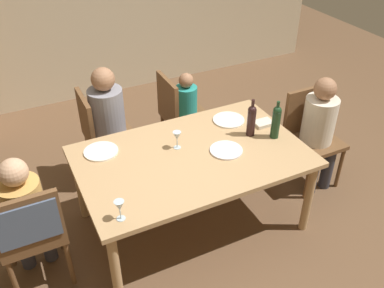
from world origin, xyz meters
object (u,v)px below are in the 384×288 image
(dining_table, at_px, (192,162))
(person_child_small, at_px, (188,107))
(person_woman_host, at_px, (111,116))
(wine_bottle_dark_red, at_px, (276,121))
(wine_glass_centre, at_px, (177,137))
(chair_right_end, at_px, (310,131))
(dinner_plate_host, at_px, (229,120))
(person_man_bearded, at_px, (320,127))
(wine_glass_near_left, at_px, (119,206))
(dinner_plate_guest_right, at_px, (226,150))
(dinner_plate_guest_left, at_px, (101,151))
(person_man_guest, at_px, (25,211))
(handbag, at_px, (215,137))
(chair_far_left, at_px, (100,131))
(chair_left_end, at_px, (30,229))
(wine_bottle_tall_green, at_px, (251,119))
(chair_far_right, at_px, (179,112))

(dining_table, distance_m, person_child_small, 1.04)
(person_woman_host, relative_size, wine_bottle_dark_red, 3.46)
(wine_glass_centre, bearing_deg, chair_right_end, -2.13)
(person_child_small, distance_m, dinner_plate_host, 0.66)
(person_man_bearded, bearing_deg, dinner_plate_host, -24.30)
(wine_bottle_dark_red, bearing_deg, dining_table, 173.96)
(wine_glass_near_left, xyz_separation_m, dinner_plate_guest_right, (0.99, 0.35, -0.10))
(dinner_plate_guest_left, bearing_deg, person_man_guest, -153.38)
(person_man_guest, relative_size, handbag, 3.87)
(chair_far_left, height_order, dinner_plate_guest_left, chair_far_left)
(chair_right_end, xyz_separation_m, wine_glass_centre, (-1.33, 0.05, 0.29))
(handbag, bearing_deg, chair_left_end, -152.20)
(chair_left_end, height_order, wine_bottle_dark_red, wine_bottle_dark_red)
(person_child_small, xyz_separation_m, dinner_plate_guest_left, (-1.05, -0.60, 0.17))
(wine_bottle_tall_green, height_order, dinner_plate_guest_right, wine_bottle_tall_green)
(person_man_guest, distance_m, wine_glass_centre, 1.23)
(person_woman_host, height_order, wine_glass_near_left, person_woman_host)
(chair_left_end, bearing_deg, dinner_plate_guest_right, 1.79)
(chair_right_end, bearing_deg, dinner_plate_guest_right, 9.20)
(wine_bottle_dark_red, relative_size, dinner_plate_host, 1.20)
(dining_table, relative_size, wine_glass_near_left, 11.95)
(handbag, bearing_deg, dinner_plate_host, -110.58)
(chair_left_end, distance_m, dinner_plate_guest_left, 0.81)
(chair_far_left, relative_size, handbag, 3.29)
(person_man_bearded, height_order, dinner_plate_host, person_man_bearded)
(person_woman_host, bearing_deg, person_man_bearded, 59.54)
(chair_left_end, bearing_deg, handbag, 27.80)
(person_man_bearded, xyz_separation_m, person_man_guest, (-2.54, 0.05, -0.01))
(dining_table, relative_size, chair_left_end, 1.94)
(chair_right_end, xyz_separation_m, dinner_plate_host, (-0.76, 0.23, 0.19))
(dinner_plate_guest_left, relative_size, handbag, 0.97)
(chair_right_end, relative_size, wine_glass_near_left, 6.17)
(chair_left_end, xyz_separation_m, person_man_bearded, (2.54, 0.10, 0.05))
(dinner_plate_guest_left, bearing_deg, chair_far_right, 32.25)
(person_woman_host, xyz_separation_m, handbag, (1.13, 0.00, -0.55))
(chair_far_left, bearing_deg, dining_table, 27.39)
(wine_glass_near_left, bearing_deg, handbag, 42.97)
(chair_far_right, distance_m, dinner_plate_guest_right, 1.04)
(wine_bottle_dark_red, distance_m, handbag, 1.27)
(chair_far_right, height_order, handbag, chair_far_right)
(wine_glass_near_left, relative_size, dinner_plate_host, 0.54)
(chair_right_end, xyz_separation_m, wine_bottle_dark_red, (-0.55, -0.16, 0.34))
(dining_table, bearing_deg, wine_bottle_dark_red, -6.04)
(dining_table, height_order, wine_glass_centre, wine_glass_centre)
(person_man_bearded, bearing_deg, chair_far_left, -28.82)
(person_man_bearded, bearing_deg, wine_glass_centre, -6.94)
(person_child_small, xyz_separation_m, wine_bottle_dark_red, (0.30, -1.02, 0.32))
(chair_left_end, height_order, dinner_plate_guest_left, chair_left_end)
(person_man_guest, bearing_deg, handbag, 24.39)
(wine_bottle_tall_green, distance_m, wine_glass_near_left, 1.37)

